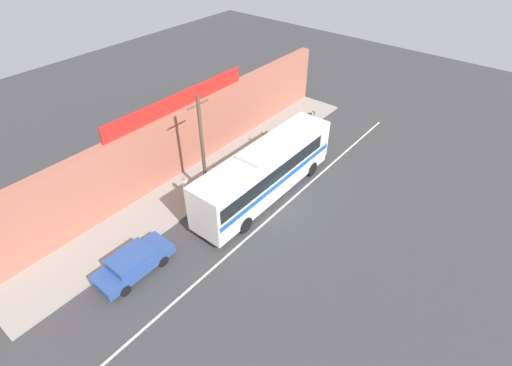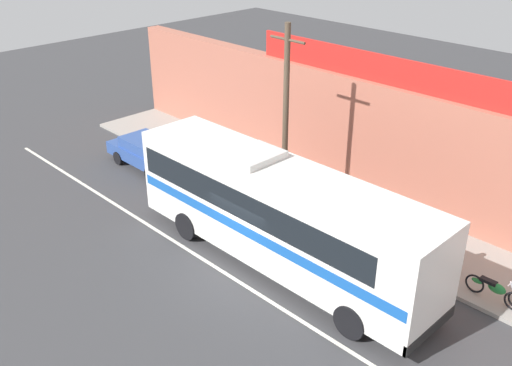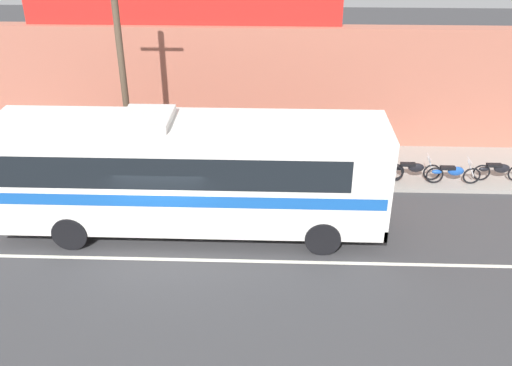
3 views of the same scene
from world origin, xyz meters
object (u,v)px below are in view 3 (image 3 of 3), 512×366
at_px(motorcycle_blue, 499,170).
at_px(motorcycle_purple, 413,169).
at_px(pedestrian_far_left, 107,144).
at_px(motorcycle_green, 376,170).
at_px(utility_pole, 123,78).
at_px(intercity_bus, 188,170).
at_px(pedestrian_by_curb, 327,151).
at_px(motorcycle_orange, 453,173).

bearing_deg(motorcycle_blue, motorcycle_purple, -179.22).
xyz_separation_m(motorcycle_blue, pedestrian_far_left, (-14.03, 0.50, 0.55)).
bearing_deg(motorcycle_green, utility_pole, -179.23).
distance_m(intercity_bus, motorcycle_purple, 8.30).
bearing_deg(pedestrian_far_left, pedestrian_by_curb, -1.50).
distance_m(motorcycle_blue, motorcycle_orange, 1.70).
bearing_deg(motorcycle_blue, pedestrian_by_curb, 177.29).
bearing_deg(intercity_bus, pedestrian_far_left, 133.10).
bearing_deg(motorcycle_orange, pedestrian_by_curb, 172.84).
bearing_deg(motorcycle_purple, motorcycle_orange, -9.52).
height_order(intercity_bus, motorcycle_green, intercity_bus).
xyz_separation_m(motorcycle_orange, pedestrian_far_left, (-12.35, 0.76, 0.55)).
relative_size(motorcycle_orange, pedestrian_far_left, 1.14).
xyz_separation_m(motorcycle_blue, motorcycle_orange, (-1.68, -0.26, 0.00)).
xyz_separation_m(intercity_bus, motorcycle_blue, (10.51, 3.27, -1.50)).
distance_m(motorcycle_blue, motorcycle_purple, 3.02).
height_order(intercity_bus, motorcycle_orange, intercity_bus).
height_order(utility_pole, motorcycle_blue, utility_pole).
relative_size(utility_pole, motorcycle_blue, 3.89).
distance_m(motorcycle_purple, pedestrian_by_curb, 3.12).
height_order(motorcycle_orange, motorcycle_purple, same).
relative_size(intercity_bus, motorcycle_orange, 6.04).
bearing_deg(pedestrian_far_left, motorcycle_orange, -3.52).
distance_m(intercity_bus, pedestrian_far_left, 5.24).
bearing_deg(intercity_bus, motorcycle_blue, 17.28).
bearing_deg(motorcycle_blue, intercity_bus, -162.72).
distance_m(motorcycle_blue, pedestrian_by_curb, 6.10).
distance_m(intercity_bus, motorcycle_orange, 9.45).
distance_m(intercity_bus, motorcycle_green, 7.06).
bearing_deg(pedestrian_far_left, motorcycle_green, -4.00).
height_order(motorcycle_blue, motorcycle_orange, same).
relative_size(intercity_bus, utility_pole, 1.60).
height_order(motorcycle_blue, pedestrian_by_curb, pedestrian_by_curb).
bearing_deg(pedestrian_by_curb, motorcycle_blue, -2.71).
xyz_separation_m(utility_pole, pedestrian_by_curb, (6.87, 0.58, -2.81)).
height_order(motorcycle_orange, pedestrian_by_curb, pedestrian_by_curb).
relative_size(motorcycle_purple, pedestrian_by_curb, 1.19).
xyz_separation_m(motorcycle_green, motorcycle_purple, (1.33, 0.14, 0.00)).
relative_size(motorcycle_blue, pedestrian_far_left, 1.10).
distance_m(motorcycle_orange, motorcycle_purple, 1.35).
relative_size(motorcycle_green, pedestrian_far_left, 1.11).
bearing_deg(motorcycle_orange, motorcycle_purple, 170.48).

